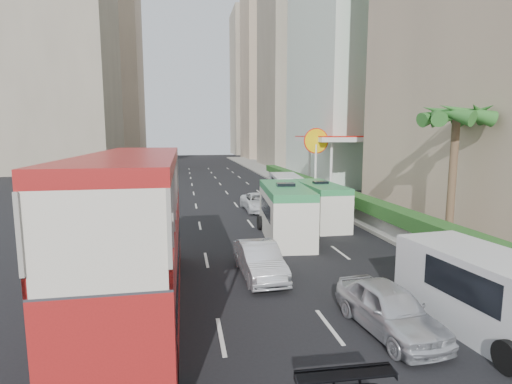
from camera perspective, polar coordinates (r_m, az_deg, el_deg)
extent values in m
plane|color=black|center=(14.44, 9.05, -14.80)|extent=(200.00, 200.00, 0.00)
cube|color=#AA1C1A|center=(12.97, -16.69, -5.93)|extent=(2.50, 11.00, 5.06)
imported|color=silver|center=(16.27, 0.52, -12.00)|extent=(1.61, 4.18, 1.36)
imported|color=silver|center=(12.77, 18.35, -18.33)|extent=(2.04, 4.20, 1.38)
imported|color=silver|center=(29.79, 0.37, -2.68)|extent=(2.31, 4.69, 1.28)
cube|color=silver|center=(21.77, 4.20, -2.90)|extent=(2.76, 6.66, 2.88)
cube|color=silver|center=(25.35, 9.13, -1.71)|extent=(2.00, 5.88, 2.60)
cube|color=silver|center=(13.38, 30.55, -12.56)|extent=(2.82, 5.87, 2.27)
cube|color=silver|center=(34.64, 4.25, 0.66)|extent=(2.77, 5.65, 2.18)
cube|color=#99968C|center=(40.26, 9.36, 0.19)|extent=(6.00, 120.00, 0.18)
cube|color=silver|center=(29.02, 11.48, -1.77)|extent=(0.30, 44.00, 1.00)
cube|color=#2D6626|center=(28.89, 11.53, -0.11)|extent=(1.10, 44.00, 0.70)
cylinder|color=brown|center=(20.72, 26.20, 1.15)|extent=(0.36, 0.36, 6.40)
cube|color=silver|center=(38.47, 11.86, 3.74)|extent=(6.50, 8.00, 5.50)
cube|color=tan|center=(76.52, 7.71, 22.80)|extent=(16.00, 16.00, 50.00)
cube|color=tan|center=(98.31, 2.55, 17.78)|extent=(14.00, 14.00, 44.00)
cube|color=tan|center=(119.35, 0.10, 15.11)|extent=(14.00, 14.00, 40.00)
cube|color=tan|center=(105.44, -20.72, 17.17)|extent=(16.00, 16.00, 46.00)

